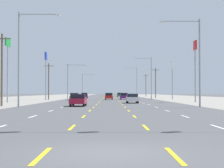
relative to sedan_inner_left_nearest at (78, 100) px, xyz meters
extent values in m
plane|color=#4C4C4F|center=(3.74, 33.36, -0.76)|extent=(572.00, 572.00, 0.00)
cube|color=gray|center=(28.49, 33.36, -0.75)|extent=(28.00, 440.00, 0.01)
cube|color=white|center=(-1.51, -18.14, -0.75)|extent=(0.14, 2.60, 0.01)
cube|color=white|center=(-1.51, -10.64, -0.75)|extent=(0.14, 2.60, 0.01)
cube|color=white|center=(-1.51, -3.14, -0.75)|extent=(0.14, 2.60, 0.01)
cube|color=white|center=(-1.51, 4.36, -0.75)|extent=(0.14, 2.60, 0.01)
cube|color=white|center=(-1.51, 11.86, -0.75)|extent=(0.14, 2.60, 0.01)
cube|color=white|center=(-1.51, 19.36, -0.75)|extent=(0.14, 2.60, 0.01)
cube|color=white|center=(-1.51, 26.86, -0.75)|extent=(0.14, 2.60, 0.01)
cube|color=white|center=(-1.51, 34.36, -0.75)|extent=(0.14, 2.60, 0.01)
cube|color=white|center=(-1.51, 41.86, -0.75)|extent=(0.14, 2.60, 0.01)
cube|color=white|center=(-1.51, 49.36, -0.75)|extent=(0.14, 2.60, 0.01)
cube|color=white|center=(-1.51, 56.86, -0.75)|extent=(0.14, 2.60, 0.01)
cube|color=white|center=(-1.51, 64.36, -0.75)|extent=(0.14, 2.60, 0.01)
cube|color=white|center=(-1.51, 71.86, -0.75)|extent=(0.14, 2.60, 0.01)
cube|color=white|center=(-1.51, 79.36, -0.75)|extent=(0.14, 2.60, 0.01)
cube|color=white|center=(-1.51, 86.86, -0.75)|extent=(0.14, 2.60, 0.01)
cube|color=white|center=(-1.51, 94.36, -0.75)|extent=(0.14, 2.60, 0.01)
cube|color=white|center=(-1.51, 101.86, -0.75)|extent=(0.14, 2.60, 0.01)
cube|color=white|center=(-1.51, 109.36, -0.75)|extent=(0.14, 2.60, 0.01)
cube|color=white|center=(-1.51, 116.86, -0.75)|extent=(0.14, 2.60, 0.01)
cube|color=white|center=(-1.51, 124.36, -0.75)|extent=(0.14, 2.60, 0.01)
cube|color=white|center=(-1.51, 131.86, -0.75)|extent=(0.14, 2.60, 0.01)
cube|color=white|center=(-1.51, 139.36, -0.75)|extent=(0.14, 2.60, 0.01)
cube|color=white|center=(-1.51, 146.86, -0.75)|extent=(0.14, 2.60, 0.01)
cube|color=white|center=(-1.51, 154.36, -0.75)|extent=(0.14, 2.60, 0.01)
cube|color=white|center=(-1.51, 161.86, -0.75)|extent=(0.14, 2.60, 0.01)
cube|color=white|center=(-1.51, 169.36, -0.75)|extent=(0.14, 2.60, 0.01)
cube|color=white|center=(-1.51, 176.86, -0.75)|extent=(0.14, 2.60, 0.01)
cube|color=white|center=(-1.51, 184.36, -0.75)|extent=(0.14, 2.60, 0.01)
cube|color=yellow|center=(1.99, -33.14, -0.75)|extent=(0.14, 2.60, 0.01)
cube|color=yellow|center=(1.99, -25.64, -0.75)|extent=(0.14, 2.60, 0.01)
cube|color=yellow|center=(1.99, -18.14, -0.75)|extent=(0.14, 2.60, 0.01)
cube|color=yellow|center=(1.99, -10.64, -0.75)|extent=(0.14, 2.60, 0.01)
cube|color=yellow|center=(1.99, -3.14, -0.75)|extent=(0.14, 2.60, 0.01)
cube|color=yellow|center=(1.99, 4.36, -0.75)|extent=(0.14, 2.60, 0.01)
cube|color=yellow|center=(1.99, 11.86, -0.75)|extent=(0.14, 2.60, 0.01)
cube|color=yellow|center=(1.99, 19.36, -0.75)|extent=(0.14, 2.60, 0.01)
cube|color=yellow|center=(1.99, 26.86, -0.75)|extent=(0.14, 2.60, 0.01)
cube|color=yellow|center=(1.99, 34.36, -0.75)|extent=(0.14, 2.60, 0.01)
cube|color=yellow|center=(1.99, 41.86, -0.75)|extent=(0.14, 2.60, 0.01)
cube|color=yellow|center=(1.99, 49.36, -0.75)|extent=(0.14, 2.60, 0.01)
cube|color=yellow|center=(1.99, 56.86, -0.75)|extent=(0.14, 2.60, 0.01)
cube|color=yellow|center=(1.99, 64.36, -0.75)|extent=(0.14, 2.60, 0.01)
cube|color=yellow|center=(1.99, 71.86, -0.75)|extent=(0.14, 2.60, 0.01)
cube|color=yellow|center=(1.99, 79.36, -0.75)|extent=(0.14, 2.60, 0.01)
cube|color=yellow|center=(1.99, 86.86, -0.75)|extent=(0.14, 2.60, 0.01)
cube|color=yellow|center=(1.99, 94.36, -0.75)|extent=(0.14, 2.60, 0.01)
cube|color=yellow|center=(1.99, 101.86, -0.75)|extent=(0.14, 2.60, 0.01)
cube|color=yellow|center=(1.99, 109.36, -0.75)|extent=(0.14, 2.60, 0.01)
cube|color=yellow|center=(1.99, 116.86, -0.75)|extent=(0.14, 2.60, 0.01)
cube|color=yellow|center=(1.99, 124.36, -0.75)|extent=(0.14, 2.60, 0.01)
cube|color=yellow|center=(1.99, 131.86, -0.75)|extent=(0.14, 2.60, 0.01)
cube|color=yellow|center=(1.99, 139.36, -0.75)|extent=(0.14, 2.60, 0.01)
cube|color=yellow|center=(1.99, 146.86, -0.75)|extent=(0.14, 2.60, 0.01)
cube|color=yellow|center=(1.99, 154.36, -0.75)|extent=(0.14, 2.60, 0.01)
cube|color=yellow|center=(1.99, 161.86, -0.75)|extent=(0.14, 2.60, 0.01)
cube|color=yellow|center=(1.99, 169.36, -0.75)|extent=(0.14, 2.60, 0.01)
cube|color=yellow|center=(1.99, 176.86, -0.75)|extent=(0.14, 2.60, 0.01)
cube|color=yellow|center=(1.99, 184.36, -0.75)|extent=(0.14, 2.60, 0.01)
cube|color=yellow|center=(5.49, -33.14, -0.75)|extent=(0.14, 2.60, 0.01)
cube|color=yellow|center=(5.49, -25.64, -0.75)|extent=(0.14, 2.60, 0.01)
cube|color=yellow|center=(5.49, -18.14, -0.75)|extent=(0.14, 2.60, 0.01)
cube|color=yellow|center=(5.49, -10.64, -0.75)|extent=(0.14, 2.60, 0.01)
cube|color=yellow|center=(5.49, -3.14, -0.75)|extent=(0.14, 2.60, 0.01)
cube|color=yellow|center=(5.49, 4.36, -0.75)|extent=(0.14, 2.60, 0.01)
cube|color=yellow|center=(5.49, 11.86, -0.75)|extent=(0.14, 2.60, 0.01)
cube|color=yellow|center=(5.49, 19.36, -0.75)|extent=(0.14, 2.60, 0.01)
cube|color=yellow|center=(5.49, 26.86, -0.75)|extent=(0.14, 2.60, 0.01)
cube|color=yellow|center=(5.49, 34.36, -0.75)|extent=(0.14, 2.60, 0.01)
cube|color=yellow|center=(5.49, 41.86, -0.75)|extent=(0.14, 2.60, 0.01)
cube|color=yellow|center=(5.49, 49.36, -0.75)|extent=(0.14, 2.60, 0.01)
cube|color=yellow|center=(5.49, 56.86, -0.75)|extent=(0.14, 2.60, 0.01)
cube|color=yellow|center=(5.49, 64.36, -0.75)|extent=(0.14, 2.60, 0.01)
cube|color=yellow|center=(5.49, 71.86, -0.75)|extent=(0.14, 2.60, 0.01)
cube|color=yellow|center=(5.49, 79.36, -0.75)|extent=(0.14, 2.60, 0.01)
cube|color=yellow|center=(5.49, 86.86, -0.75)|extent=(0.14, 2.60, 0.01)
cube|color=yellow|center=(5.49, 94.36, -0.75)|extent=(0.14, 2.60, 0.01)
cube|color=yellow|center=(5.49, 101.86, -0.75)|extent=(0.14, 2.60, 0.01)
cube|color=yellow|center=(5.49, 109.36, -0.75)|extent=(0.14, 2.60, 0.01)
cube|color=yellow|center=(5.49, 116.86, -0.75)|extent=(0.14, 2.60, 0.01)
cube|color=yellow|center=(5.49, 124.36, -0.75)|extent=(0.14, 2.60, 0.01)
cube|color=yellow|center=(5.49, 131.86, -0.75)|extent=(0.14, 2.60, 0.01)
cube|color=yellow|center=(5.49, 139.36, -0.75)|extent=(0.14, 2.60, 0.01)
cube|color=yellow|center=(5.49, 146.86, -0.75)|extent=(0.14, 2.60, 0.01)
cube|color=yellow|center=(5.49, 154.36, -0.75)|extent=(0.14, 2.60, 0.01)
cube|color=yellow|center=(5.49, 161.86, -0.75)|extent=(0.14, 2.60, 0.01)
cube|color=yellow|center=(5.49, 169.36, -0.75)|extent=(0.14, 2.60, 0.01)
cube|color=yellow|center=(5.49, 176.86, -0.75)|extent=(0.14, 2.60, 0.01)
cube|color=yellow|center=(5.49, 184.36, -0.75)|extent=(0.14, 2.60, 0.01)
cube|color=white|center=(8.99, -25.64, -0.75)|extent=(0.14, 2.60, 0.01)
cube|color=white|center=(8.99, -18.14, -0.75)|extent=(0.14, 2.60, 0.01)
cube|color=white|center=(8.99, -10.64, -0.75)|extent=(0.14, 2.60, 0.01)
cube|color=white|center=(8.99, -3.14, -0.75)|extent=(0.14, 2.60, 0.01)
cube|color=white|center=(8.99, 4.36, -0.75)|extent=(0.14, 2.60, 0.01)
cube|color=white|center=(8.99, 11.86, -0.75)|extent=(0.14, 2.60, 0.01)
cube|color=white|center=(8.99, 19.36, -0.75)|extent=(0.14, 2.60, 0.01)
cube|color=white|center=(8.99, 26.86, -0.75)|extent=(0.14, 2.60, 0.01)
cube|color=white|center=(8.99, 34.36, -0.75)|extent=(0.14, 2.60, 0.01)
cube|color=white|center=(8.99, 41.86, -0.75)|extent=(0.14, 2.60, 0.01)
cube|color=white|center=(8.99, 49.36, -0.75)|extent=(0.14, 2.60, 0.01)
cube|color=white|center=(8.99, 56.86, -0.75)|extent=(0.14, 2.60, 0.01)
cube|color=white|center=(8.99, 64.36, -0.75)|extent=(0.14, 2.60, 0.01)
cube|color=white|center=(8.99, 71.86, -0.75)|extent=(0.14, 2.60, 0.01)
cube|color=white|center=(8.99, 79.36, -0.75)|extent=(0.14, 2.60, 0.01)
cube|color=white|center=(8.99, 86.86, -0.75)|extent=(0.14, 2.60, 0.01)
cube|color=white|center=(8.99, 94.36, -0.75)|extent=(0.14, 2.60, 0.01)
cube|color=white|center=(8.99, 101.86, -0.75)|extent=(0.14, 2.60, 0.01)
cube|color=white|center=(8.99, 109.36, -0.75)|extent=(0.14, 2.60, 0.01)
cube|color=white|center=(8.99, 116.86, -0.75)|extent=(0.14, 2.60, 0.01)
cube|color=white|center=(8.99, 124.36, -0.75)|extent=(0.14, 2.60, 0.01)
cube|color=white|center=(8.99, 131.86, -0.75)|extent=(0.14, 2.60, 0.01)
cube|color=white|center=(8.99, 139.36, -0.75)|extent=(0.14, 2.60, 0.01)
cube|color=white|center=(8.99, 146.86, -0.75)|extent=(0.14, 2.60, 0.01)
cube|color=white|center=(8.99, 154.36, -0.75)|extent=(0.14, 2.60, 0.01)
cube|color=white|center=(8.99, 161.86, -0.75)|extent=(0.14, 2.60, 0.01)
cube|color=white|center=(8.99, 169.36, -0.75)|extent=(0.14, 2.60, 0.01)
cube|color=white|center=(8.99, 176.86, -0.75)|extent=(0.14, 2.60, 0.01)
cube|color=white|center=(8.99, 184.36, -0.75)|extent=(0.14, 2.60, 0.01)
cube|color=maroon|center=(0.00, 0.02, -0.13)|extent=(1.80, 4.50, 0.62)
cube|color=black|center=(0.00, -0.08, 0.44)|extent=(1.62, 2.10, 0.52)
cylinder|color=black|center=(-0.77, 1.57, -0.44)|extent=(0.22, 0.64, 0.64)
cylinder|color=black|center=(0.77, 1.57, -0.44)|extent=(0.22, 0.64, 0.64)
cylinder|color=black|center=(-0.77, -1.53, -0.44)|extent=(0.22, 0.64, 0.64)
cylinder|color=black|center=(0.77, -1.53, -0.44)|extent=(0.22, 0.64, 0.64)
cube|color=silver|center=(7.28, 12.25, -0.13)|extent=(1.80, 4.50, 0.62)
cube|color=black|center=(7.28, 12.15, 0.44)|extent=(1.62, 2.10, 0.52)
cylinder|color=black|center=(6.51, 13.80, -0.44)|extent=(0.22, 0.64, 0.64)
cylinder|color=black|center=(8.05, 13.80, -0.44)|extent=(0.22, 0.64, 0.64)
cylinder|color=black|center=(6.51, 10.70, -0.44)|extent=(0.22, 0.64, 0.64)
cylinder|color=black|center=(8.05, 10.70, -0.44)|extent=(0.22, 0.64, 0.64)
cube|color=#235B2D|center=(-3.38, 29.67, -0.13)|extent=(1.72, 3.90, 0.66)
cube|color=black|center=(-3.38, 29.42, 0.49)|extent=(1.58, 1.90, 0.58)
cylinder|color=black|center=(-4.12, 31.07, -0.46)|extent=(0.20, 0.60, 0.60)
cylinder|color=black|center=(-2.64, 31.07, -0.46)|extent=(0.20, 0.60, 0.60)
cylinder|color=black|center=(-4.12, 28.27, -0.46)|extent=(0.20, 0.60, 0.60)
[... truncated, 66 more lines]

